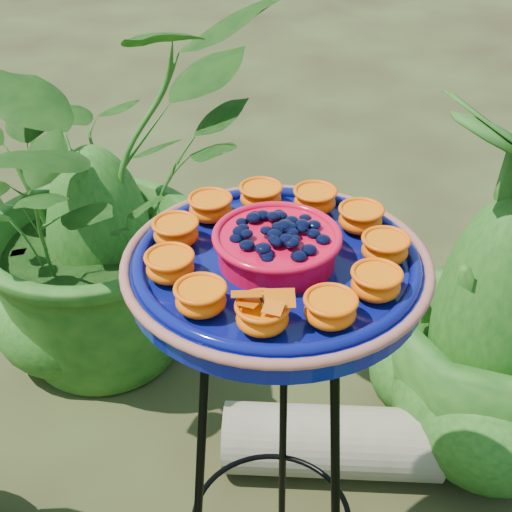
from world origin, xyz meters
name	(u,v)px	position (x,y,z in m)	size (l,w,h in m)	color
tripod_stand	(273,438)	(0.13, -0.14, 0.49)	(0.31, 0.32, 0.81)	black
feeder_dish	(277,261)	(0.13, -0.14, 0.85)	(0.43, 0.43, 0.10)	#070D5D
driftwood_log	(331,441)	(0.21, 0.24, 0.09)	(0.17, 0.17, 0.52)	gray
shrub_back_left	(94,192)	(-0.49, 0.58, 0.50)	(0.91, 0.78, 1.01)	#174712
shrub_back_right	(501,291)	(0.54, 0.44, 0.44)	(0.50, 0.50, 0.89)	#174712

